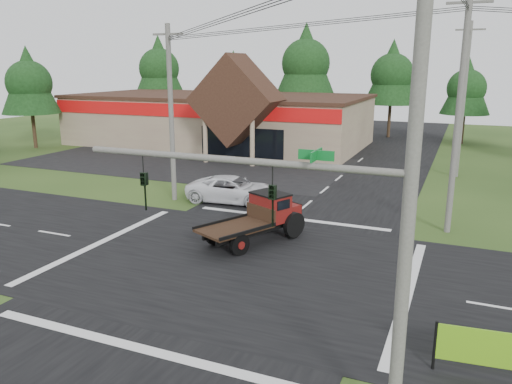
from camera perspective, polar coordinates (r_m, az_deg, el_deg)
The scene contains 18 objects.
ground at distance 21.26m, azimuth -2.31°, elevation -8.23°, with size 120.00×120.00×0.00m, color #263F16.
road_ns at distance 21.26m, azimuth -2.31°, elevation -8.21°, with size 12.00×120.00×0.02m, color black.
road_ew at distance 21.26m, azimuth -2.31°, elevation -8.20°, with size 120.00×12.00×0.02m, color black.
parking_apron at distance 43.81m, azimuth -8.33°, elevation 3.40°, with size 28.00×14.00×0.02m, color black.
cvs_building at distance 53.39m, azimuth -4.11°, elevation 8.43°, with size 30.40×18.20×9.19m.
traffic_signal_mast at distance 11.20m, azimuth 8.18°, elevation -5.15°, with size 8.12×0.24×7.00m.
utility_pole_nr at distance 10.59m, azimuth 17.23°, elevation 0.05°, with size 2.00×0.30×11.00m.
utility_pole_nw at distance 30.67m, azimuth -9.68°, elevation 8.91°, with size 2.00×0.30×10.50m.
utility_pole_ne at distance 25.85m, azimuth 22.13°, elevation 8.24°, with size 2.00×0.30×11.50m.
utility_pole_n at distance 39.82m, azimuth 22.62°, elevation 9.72°, with size 2.00×0.30×11.20m.
tree_row_a at distance 69.37m, azimuth -11.03°, elevation 13.90°, with size 6.72×6.72×12.12m.
tree_row_b at distance 66.19m, azimuth -2.57°, elevation 12.97°, with size 5.60×5.60×10.10m.
tree_row_c at distance 61.58m, azimuth 5.71°, elevation 14.70°, with size 7.28×7.28×13.13m.
tree_row_d at distance 60.35m, azimuth 15.31°, elevation 13.02°, with size 6.16×6.16×11.11m.
tree_row_e at distance 57.79m, azimuth 22.94°, elevation 11.05°, with size 5.04×5.04×9.09m.
tree_side_w at distance 55.34m, azimuth -24.54°, elevation 11.50°, with size 5.60×5.60×10.10m.
antique_flatbed_truck at distance 23.42m, azimuth -0.31°, elevation -3.13°, with size 2.07×5.42×2.27m, color #5B110D, non-canonical shape.
white_pickup at distance 30.49m, azimuth -2.65°, elevation 0.28°, with size 2.60×5.64×1.57m, color white.
Camera 1 is at (8.43, -17.75, 8.11)m, focal length 35.00 mm.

